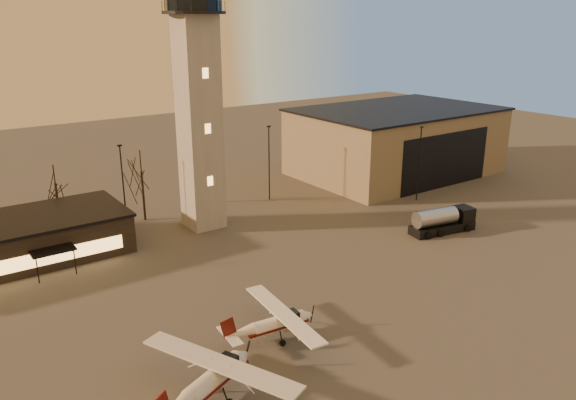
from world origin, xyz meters
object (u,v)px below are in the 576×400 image
Objects in this scene: cessna_rear at (216,381)px; control_tower at (198,87)px; fuel_truck at (442,222)px; cessna_front at (280,326)px; hangar at (396,141)px.

control_tower is at bearing 40.87° from cessna_rear.
cessna_front is at bearing -153.98° from fuel_truck.
cessna_rear is at bearing -151.83° from fuel_truck.
fuel_truck is (28.07, 7.65, 0.18)m from cessna_front.
hangar is at bearing 40.45° from cessna_front.
hangar is 52.03m from cessna_front.
fuel_truck is at bearing -39.84° from control_tower.
hangar reaches higher than cessna_rear.
hangar reaches higher than fuel_truck.
control_tower is 1.07× the size of hangar.
control_tower is 30.50m from cessna_front.
fuel_truck is at bearing -5.83° from cessna_rear.
cessna_front is at bearing -104.64° from control_tower.
cessna_front is 0.89× the size of cessna_rear.
fuel_truck is at bearing -123.75° from hangar.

